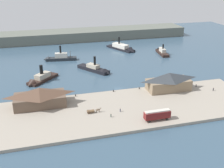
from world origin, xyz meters
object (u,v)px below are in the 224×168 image
object	(u,v)px
pedestrian_by_tram	(111,115)
ferry_departing_north	(161,52)
street_tram	(157,114)
pedestrian_near_east_shed	(196,86)
ferry_shed_customs_shed	(169,81)
ferry_approaching_east	(96,69)
ferry_moored_west	(58,58)
mooring_post_west	(139,88)
pedestrian_near_west_shed	(120,110)
ferry_shed_central_terminal	(40,97)
horse_cart	(93,111)
mooring_post_center_west	(113,91)
pedestrian_standing_center	(213,89)
mooring_post_east	(76,95)
ferry_approaching_west	(124,48)
ferry_outer_harbor	(40,79)

from	to	relation	value
pedestrian_by_tram	ferry_departing_north	size ratio (longest dim) A/B	0.08
street_tram	pedestrian_near_east_shed	size ratio (longest dim) A/B	6.78
ferry_shed_customs_shed	ferry_approaching_east	bearing A→B (deg)	126.12
street_tram	ferry_shed_customs_shed	bearing A→B (deg)	56.06
ferry_moored_west	ferry_departing_north	size ratio (longest dim) A/B	1.14
ferry_moored_west	ferry_approaching_east	xyz separation A→B (m)	(19.20, -27.73, -0.20)
mooring_post_west	pedestrian_near_west_shed	bearing A→B (deg)	-128.46
pedestrian_near_east_shed	ferry_approaching_east	size ratio (longest dim) A/B	0.07
pedestrian_near_west_shed	ferry_departing_north	size ratio (longest dim) A/B	0.08
ferry_shed_central_terminal	horse_cart	bearing A→B (deg)	-31.36
mooring_post_center_west	pedestrian_standing_center	bearing A→B (deg)	-13.99
pedestrian_near_west_shed	mooring_post_west	distance (m)	24.93
horse_cart	pedestrian_standing_center	world-z (taller)	horse_cart
pedestrian_near_east_shed	mooring_post_east	size ratio (longest dim) A/B	1.68
pedestrian_near_east_shed	ferry_approaching_west	bearing A→B (deg)	99.21
pedestrian_by_tram	pedestrian_near_east_shed	xyz separation A→B (m)	(48.22, 17.94, -0.03)
ferry_approaching_west	ferry_outer_harbor	xyz separation A→B (m)	(-61.43, -48.04, 0.04)
pedestrian_standing_center	ferry_outer_harbor	bearing A→B (deg)	155.48
ferry_departing_north	pedestrian_near_east_shed	bearing A→B (deg)	-99.46
horse_cart	pedestrian_by_tram	size ratio (longest dim) A/B	3.71
pedestrian_by_tram	mooring_post_center_west	world-z (taller)	pedestrian_by_tram
ferry_shed_customs_shed	ferry_approaching_east	distance (m)	46.39
ferry_outer_harbor	street_tram	bearing A→B (deg)	-52.40
pedestrian_near_west_shed	ferry_outer_harbor	world-z (taller)	ferry_outer_harbor
mooring_post_east	ferry_departing_north	distance (m)	90.13
ferry_shed_customs_shed	ferry_departing_north	world-z (taller)	ferry_shed_customs_shed
pedestrian_standing_center	pedestrian_near_west_shed	bearing A→B (deg)	-170.22
pedestrian_near_east_shed	ferry_approaching_east	xyz separation A→B (m)	(-42.07, 37.85, -0.45)
horse_cart	ferry_departing_north	size ratio (longest dim) A/B	0.30
ferry_shed_customs_shed	ferry_approaching_east	size ratio (longest dim) A/B	0.95
pedestrian_standing_center	ferry_departing_north	xyz separation A→B (m)	(4.98, 68.77, -0.52)
ferry_shed_central_terminal	pedestrian_near_east_shed	world-z (taller)	ferry_shed_central_terminal
horse_cart	pedestrian_near_east_shed	bearing A→B (deg)	13.18
mooring_post_east	street_tram	bearing A→B (deg)	-47.70
horse_cart	ferry_approaching_west	bearing A→B (deg)	65.45
pedestrian_by_tram	mooring_post_east	size ratio (longest dim) A/B	1.75
ferry_shed_central_terminal	ferry_moored_west	world-z (taller)	ferry_moored_west
mooring_post_center_west	ferry_departing_north	distance (m)	76.81
horse_cart	ferry_outer_harbor	size ratio (longest dim) A/B	0.31
ferry_outer_harbor	pedestrian_near_east_shed	bearing A→B (deg)	-22.08
pedestrian_standing_center	pedestrian_by_tram	world-z (taller)	pedestrian_standing_center
mooring_post_east	mooring_post_center_west	bearing A→B (deg)	1.39
ferry_outer_harbor	mooring_post_center_west	bearing A→B (deg)	-36.63
ferry_moored_west	ferry_departing_north	world-z (taller)	ferry_moored_west
street_tram	pedestrian_near_west_shed	size ratio (longest dim) A/B	6.63
ferry_moored_west	pedestrian_standing_center	bearing A→B (deg)	-47.11
street_tram	ferry_outer_harbor	size ratio (longest dim) A/B	0.54
ferry_shed_customs_shed	street_tram	size ratio (longest dim) A/B	2.03
mooring_post_west	ferry_approaching_east	bearing A→B (deg)	113.18
ferry_shed_central_terminal	mooring_post_east	world-z (taller)	ferry_shed_central_terminal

